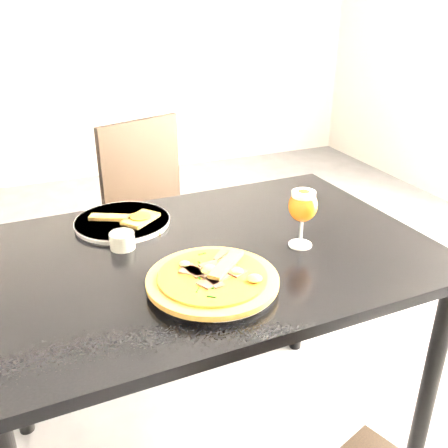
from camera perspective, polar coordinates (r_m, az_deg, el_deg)
name	(u,v)px	position (r m, az deg, el deg)	size (l,w,h in m)	color
dining_table	(206,279)	(1.37, -2.04, -6.30)	(1.22, 0.83, 0.75)	black
chair_far	(159,216)	(2.18, -7.39, 0.88)	(0.52, 0.52, 0.89)	black
plate_main	(216,283)	(1.17, -0.95, -6.80)	(0.28, 0.28, 0.02)	white
pizza	(213,278)	(1.16, -1.31, -6.20)	(0.31, 0.31, 0.03)	brown
plate_second	(122,222)	(1.50, -11.53, 0.25)	(0.28, 0.28, 0.01)	white
crust_scraps	(131,218)	(1.49, -10.60, 0.67)	(0.20, 0.15, 0.02)	brown
loose_crust	(144,237)	(1.41, -9.14, -1.45)	(0.10, 0.02, 0.01)	brown
sauce_cup	(122,240)	(1.36, -11.56, -1.80)	(0.07, 0.07, 0.04)	beige
beer_glass	(303,206)	(1.32, 9.01, 2.03)	(0.08, 0.08, 0.16)	silver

